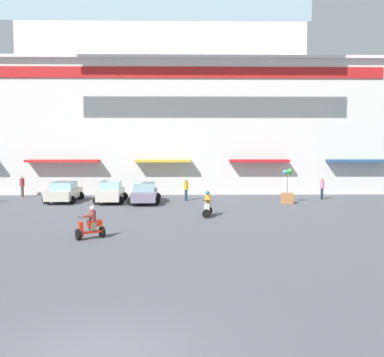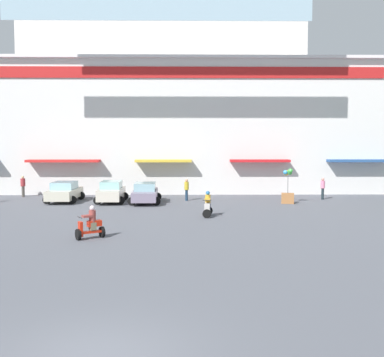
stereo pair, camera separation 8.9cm
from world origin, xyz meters
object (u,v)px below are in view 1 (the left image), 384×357
Objects in this scene: pedestrian_2 at (186,188)px; scooter_rider_1 at (91,225)px; parked_car_2 at (145,193)px; parked_car_0 at (64,192)px; scooter_rider_4 at (207,206)px; parked_car_1 at (111,192)px; pedestrian_0 at (22,185)px; balloon_vendor_cart at (287,189)px; pedestrian_4 at (322,187)px.

scooter_rider_1 is at bearing -108.23° from pedestrian_2.
parked_car_0 is at bearing 172.67° from parked_car_2.
scooter_rider_1 is 8.66m from scooter_rider_4.
pedestrian_0 reaches higher than parked_car_1.
parked_car_2 is at bearing -8.73° from parked_car_1.
parked_car_2 is at bearing 83.08° from scooter_rider_1.
scooter_rider_4 is 0.60× the size of balloon_vendor_cart.
pedestrian_0 reaches higher than parked_car_2.
pedestrian_4 is at bearing -4.87° from pedestrian_0.
parked_car_1 is 0.94× the size of parked_car_2.
parked_car_0 is 2.56× the size of pedestrian_2.
pedestrian_4 is (19.64, 1.03, 0.22)m from parked_car_0.
pedestrian_0 is at bearing 145.30° from scooter_rider_4.
balloon_vendor_cart reaches higher than parked_car_1.
parked_car_2 is 2.56× the size of pedestrian_0.
pedestrian_4 reaches higher than parked_car_0.
scooter_rider_4 is 0.93× the size of pedestrian_2.
parked_car_1 is 1.60× the size of balloon_vendor_cart.
pedestrian_0 is at bearing 168.97° from pedestrian_2.
scooter_rider_4 is at bearing -55.24° from parked_car_2.
pedestrian_0 is 13.45m from pedestrian_2.
scooter_rider_1 is 1.02× the size of scooter_rider_4.
balloon_vendor_cart is (11.90, 12.17, 0.38)m from scooter_rider_1.
pedestrian_2 is at bearing 8.94° from parked_car_1.
pedestrian_2 reaches higher than scooter_rider_4.
balloon_vendor_cart reaches higher than pedestrian_0.
pedestrian_2 reaches higher than parked_car_2.
balloon_vendor_cart is (10.37, -0.41, 0.28)m from parked_car_2.
scooter_rider_4 is at bearing -139.30° from pedestrian_4.
pedestrian_0 is at bearing 168.31° from balloon_vendor_cart.
parked_car_1 is at bearing 171.27° from parked_car_2.
parked_car_2 is 2.63× the size of pedestrian_2.
scooter_rider_4 is (4.28, -6.17, -0.11)m from parked_car_2.
scooter_rider_1 is at bearing -71.21° from parked_car_0.
parked_car_2 is 2.78× the size of scooter_rider_1.
parked_car_1 is 5.63m from pedestrian_2.
parked_car_2 is (6.08, -0.78, -0.01)m from parked_car_0.
parked_car_1 is 2.47× the size of pedestrian_2.
parked_car_2 is 2.59× the size of pedestrian_4.
parked_car_1 is at bearing -6.34° from parked_car_0.
pedestrian_2 is at bearing 22.57° from parked_car_2.
parked_car_1 is 2.43× the size of pedestrian_4.
parked_car_1 reaches higher than scooter_rider_4.
balloon_vendor_cart is at bearing -12.85° from pedestrian_2.
pedestrian_2 is at bearing 3.01° from parked_car_0.
pedestrian_4 is at bearing 3.00° from pedestrian_2.
balloon_vendor_cart is (12.89, -0.80, 0.24)m from parked_car_1.
pedestrian_4 is at bearing 3.01° from parked_car_0.
parked_car_1 is at bearing 176.45° from balloon_vendor_cart.
balloon_vendor_cart is at bearing -2.28° from parked_car_2.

